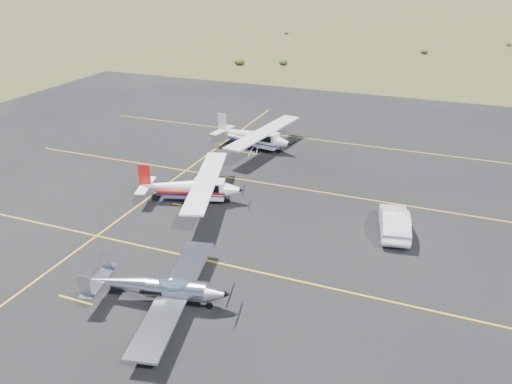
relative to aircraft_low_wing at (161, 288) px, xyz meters
The scene contains 6 objects.
ground 2.66m from the aircraft_low_wing, 116.58° to the left, with size 1600.00×1600.00×0.00m, color #383D1C.
apron 9.33m from the aircraft_low_wing, 96.86° to the left, with size 72.00×72.00×0.02m, color black.
aircraft_low_wing is the anchor object (origin of this frame).
aircraft_cessna 11.20m from the aircraft_low_wing, 110.88° to the left, with size 6.97×10.21×2.61m.
aircraft_plain 22.29m from the aircraft_low_wing, 100.47° to the left, with size 6.46×10.66×2.69m.
sedan 14.56m from the aircraft_low_wing, 49.98° to the left, with size 1.60×4.58×1.51m, color white.
Camera 1 is at (12.42, -18.64, 14.98)m, focal length 35.00 mm.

